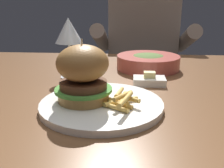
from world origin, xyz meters
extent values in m
cube|color=brown|center=(0.00, 0.00, 0.72)|extent=(1.30, 0.94, 0.04)
cylinder|color=brown|center=(-0.59, 0.41, 0.35)|extent=(0.06, 0.06, 0.70)
cylinder|color=white|center=(-0.05, -0.15, 0.75)|extent=(0.26, 0.26, 0.01)
cylinder|color=#B78447|center=(-0.08, -0.14, 0.77)|extent=(0.11, 0.11, 0.02)
cylinder|color=#4C9338|center=(-0.08, -0.14, 0.78)|extent=(0.12, 0.12, 0.01)
cylinder|color=brown|center=(-0.08, -0.14, 0.79)|extent=(0.10, 0.10, 0.02)
ellipsoid|color=#9C6A35|center=(-0.08, -0.14, 0.84)|extent=(0.11, 0.11, 0.08)
cylinder|color=#CCB78C|center=(-0.08, -0.14, 0.86)|extent=(0.00, 0.00, 0.05)
cylinder|color=gold|center=(0.00, -0.17, 0.76)|extent=(0.04, 0.03, 0.01)
cylinder|color=gold|center=(0.00, -0.15, 0.76)|extent=(0.06, 0.03, 0.01)
cylinder|color=#EABC5B|center=(-0.02, -0.19, 0.76)|extent=(0.06, 0.04, 0.01)
cylinder|color=#EABC5B|center=(0.00, -0.15, 0.76)|extent=(0.02, 0.07, 0.01)
cylinder|color=#E0B251|center=(-0.01, -0.16, 0.76)|extent=(0.04, 0.04, 0.01)
cylinder|color=#EABC5B|center=(-0.01, -0.16, 0.76)|extent=(0.05, 0.05, 0.01)
cylinder|color=#EABC5B|center=(-0.01, -0.13, 0.77)|extent=(0.02, 0.05, 0.01)
cylinder|color=#E0B251|center=(0.01, -0.16, 0.77)|extent=(0.04, 0.04, 0.01)
cylinder|color=#E0B251|center=(0.00, -0.15, 0.76)|extent=(0.03, 0.07, 0.01)
cylinder|color=#E0B251|center=(0.01, -0.19, 0.78)|extent=(0.03, 0.07, 0.01)
cylinder|color=gold|center=(0.00, -0.17, 0.78)|extent=(0.04, 0.05, 0.01)
cylinder|color=silver|center=(-0.17, 0.08, 0.74)|extent=(0.06, 0.06, 0.00)
cylinder|color=silver|center=(-0.17, 0.08, 0.79)|extent=(0.01, 0.01, 0.10)
cone|color=silver|center=(-0.17, 0.08, 0.88)|extent=(0.08, 0.08, 0.07)
cube|color=white|center=(0.07, 0.03, 0.75)|extent=(0.09, 0.06, 0.02)
cube|color=#F4E58C|center=(0.07, 0.03, 0.77)|extent=(0.03, 0.02, 0.02)
cylinder|color=#B24C42|center=(0.07, 0.20, 0.76)|extent=(0.21, 0.21, 0.05)
ellipsoid|color=#4C662D|center=(0.07, 0.20, 0.78)|extent=(0.12, 0.12, 0.02)
cube|color=#282833|center=(0.08, 0.75, 0.23)|extent=(0.30, 0.22, 0.46)
cube|color=#72665B|center=(0.08, 0.75, 0.72)|extent=(0.36, 0.20, 0.52)
cylinder|color=#72665B|center=(-0.14, 0.67, 0.78)|extent=(0.07, 0.34, 0.18)
cylinder|color=#72665B|center=(0.30, 0.67, 0.78)|extent=(0.07, 0.34, 0.18)
camera|label=1|loc=(0.01, -0.64, 0.95)|focal=40.00mm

